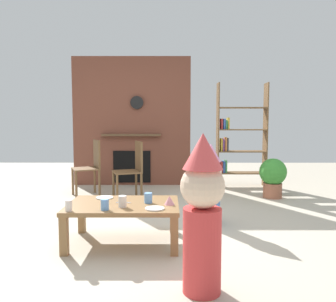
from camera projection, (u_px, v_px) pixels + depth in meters
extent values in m
plane|color=#BCB29E|center=(155.00, 226.00, 3.86)|extent=(12.00, 12.00, 0.00)
cube|color=brown|center=(133.00, 122.00, 6.35)|extent=(2.20, 0.18, 2.40)
cube|color=black|center=(132.00, 167.00, 6.32)|extent=(0.70, 0.02, 0.60)
cube|color=brown|center=(132.00, 135.00, 6.23)|extent=(1.10, 0.10, 0.04)
cylinder|color=black|center=(137.00, 103.00, 6.20)|extent=(0.24, 0.04, 0.24)
cube|color=brown|center=(218.00, 135.00, 6.17)|extent=(0.02, 0.28, 1.90)
cube|color=brown|center=(266.00, 135.00, 6.17)|extent=(0.02, 0.28, 1.90)
cube|color=brown|center=(241.00, 173.00, 6.23)|extent=(0.86, 0.28, 0.02)
cube|color=brown|center=(242.00, 151.00, 6.19)|extent=(0.86, 0.28, 0.02)
cube|color=brown|center=(242.00, 130.00, 6.16)|extent=(0.86, 0.28, 0.02)
cube|color=brown|center=(243.00, 108.00, 6.12)|extent=(0.86, 0.28, 0.02)
cube|color=#B23333|center=(221.00, 167.00, 6.22)|extent=(0.04, 0.20, 0.20)
cube|color=#3359A5|center=(224.00, 167.00, 6.22)|extent=(0.04, 0.20, 0.21)
cube|color=#3F8C4C|center=(226.00, 166.00, 6.22)|extent=(0.03, 0.20, 0.23)
cube|color=gold|center=(222.00, 145.00, 6.18)|extent=(0.03, 0.20, 0.23)
cube|color=#8C4C99|center=(224.00, 145.00, 6.18)|extent=(0.02, 0.20, 0.23)
cube|color=#D87F3F|center=(226.00, 144.00, 6.18)|extent=(0.03, 0.20, 0.25)
cube|color=#4C4C51|center=(228.00, 144.00, 6.18)|extent=(0.02, 0.20, 0.24)
cube|color=#B23333|center=(222.00, 124.00, 6.15)|extent=(0.03, 0.20, 0.19)
cube|color=#3359A5|center=(224.00, 124.00, 6.15)|extent=(0.04, 0.20, 0.19)
cube|color=#3F8C4C|center=(227.00, 125.00, 6.15)|extent=(0.03, 0.20, 0.17)
cube|color=gold|center=(229.00, 123.00, 6.15)|extent=(0.02, 0.20, 0.21)
cube|color=olive|center=(124.00, 205.00, 3.28)|extent=(1.08, 0.71, 0.04)
cube|color=olive|center=(65.00, 236.00, 2.99)|extent=(0.07, 0.07, 0.36)
cube|color=olive|center=(175.00, 236.00, 2.99)|extent=(0.07, 0.07, 0.36)
cube|color=olive|center=(82.00, 216.00, 3.61)|extent=(0.07, 0.07, 0.36)
cube|color=olive|center=(174.00, 216.00, 3.61)|extent=(0.07, 0.07, 0.36)
cylinder|color=#669EE0|center=(149.00, 198.00, 3.29)|extent=(0.08, 0.08, 0.10)
cylinder|color=#669EE0|center=(105.00, 205.00, 3.03)|extent=(0.07, 0.07, 0.10)
cylinder|color=silver|center=(123.00, 201.00, 3.13)|extent=(0.08, 0.08, 0.11)
cylinder|color=silver|center=(69.00, 206.00, 2.99)|extent=(0.06, 0.06, 0.10)
cylinder|color=white|center=(105.00, 198.00, 3.50)|extent=(0.18, 0.18, 0.01)
cylinder|color=white|center=(155.00, 208.00, 3.06)|extent=(0.18, 0.18, 0.01)
cone|color=pink|center=(170.00, 200.00, 3.23)|extent=(0.10, 0.10, 0.08)
cube|color=silver|center=(124.00, 203.00, 3.30)|extent=(0.15, 0.03, 0.01)
cylinder|color=#D13838|center=(203.00, 250.00, 2.33)|extent=(0.27, 0.27, 0.60)
sphere|color=beige|center=(203.00, 186.00, 2.29)|extent=(0.31, 0.31, 0.31)
cone|color=#EA4C4C|center=(203.00, 151.00, 2.27)|extent=(0.28, 0.28, 0.25)
cylinder|color=#4C7FC6|center=(211.00, 203.00, 3.90)|extent=(0.23, 0.23, 0.51)
sphere|color=beige|center=(211.00, 170.00, 3.86)|extent=(0.26, 0.26, 0.26)
cone|color=pink|center=(211.00, 153.00, 3.84)|extent=(0.24, 0.24, 0.21)
cube|color=brown|center=(86.00, 169.00, 5.40)|extent=(0.53, 0.53, 0.02)
cube|color=brown|center=(97.00, 154.00, 5.45)|extent=(0.19, 0.38, 0.45)
cylinder|color=brown|center=(73.00, 182.00, 5.51)|extent=(0.04, 0.04, 0.43)
cylinder|color=brown|center=(77.00, 185.00, 5.18)|extent=(0.04, 0.04, 0.43)
cylinder|color=brown|center=(95.00, 180.00, 5.65)|extent=(0.04, 0.04, 0.43)
cylinder|color=brown|center=(100.00, 184.00, 5.33)|extent=(0.04, 0.04, 0.43)
cube|color=brown|center=(128.00, 172.00, 5.07)|extent=(0.50, 0.50, 0.02)
cube|color=brown|center=(139.00, 156.00, 5.10)|extent=(0.15, 0.39, 0.45)
cylinder|color=brown|center=(114.00, 185.00, 5.20)|extent=(0.04, 0.04, 0.43)
cylinder|color=brown|center=(118.00, 189.00, 4.86)|extent=(0.04, 0.04, 0.43)
cylinder|color=brown|center=(137.00, 184.00, 5.31)|extent=(0.04, 0.04, 0.43)
cylinder|color=brown|center=(142.00, 188.00, 4.97)|extent=(0.04, 0.04, 0.43)
cylinder|color=#9E5B42|center=(273.00, 190.00, 5.29)|extent=(0.29, 0.29, 0.23)
sphere|color=green|center=(274.00, 172.00, 5.26)|extent=(0.42, 0.42, 0.42)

